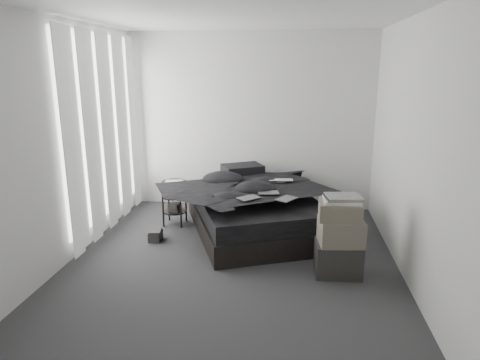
# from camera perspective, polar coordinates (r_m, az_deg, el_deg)

# --- Properties ---
(floor) EXTENTS (3.60, 4.20, 0.01)m
(floor) POSITION_cam_1_polar(r_m,az_deg,el_deg) (4.77, -1.19, -11.23)
(floor) COLOR #303133
(floor) RESTS_ON ground
(ceiling) EXTENTS (3.60, 4.20, 0.01)m
(ceiling) POSITION_cam_1_polar(r_m,az_deg,el_deg) (4.31, -1.39, 21.55)
(ceiling) COLOR white
(ceiling) RESTS_ON ground
(wall_back) EXTENTS (3.60, 0.01, 2.60)m
(wall_back) POSITION_cam_1_polar(r_m,az_deg,el_deg) (6.42, 1.42, 7.72)
(wall_back) COLOR silver
(wall_back) RESTS_ON ground
(wall_front) EXTENTS (3.60, 0.01, 2.60)m
(wall_front) POSITION_cam_1_polar(r_m,az_deg,el_deg) (2.36, -8.61, -5.01)
(wall_front) COLOR silver
(wall_front) RESTS_ON ground
(wall_left) EXTENTS (0.01, 4.20, 2.60)m
(wall_left) POSITION_cam_1_polar(r_m,az_deg,el_deg) (4.94, -22.47, 4.46)
(wall_left) COLOR silver
(wall_left) RESTS_ON ground
(wall_right) EXTENTS (0.01, 4.20, 2.60)m
(wall_right) POSITION_cam_1_polar(r_m,az_deg,el_deg) (4.47, 22.23, 3.49)
(wall_right) COLOR silver
(wall_right) RESTS_ON ground
(window_left) EXTENTS (0.02, 2.00, 2.30)m
(window_left) POSITION_cam_1_polar(r_m,az_deg,el_deg) (5.72, -17.99, 6.63)
(window_left) COLOR white
(window_left) RESTS_ON wall_left
(curtain_left) EXTENTS (0.06, 2.12, 2.48)m
(curtain_left) POSITION_cam_1_polar(r_m,az_deg,el_deg) (5.71, -17.47, 5.95)
(curtain_left) COLOR white
(curtain_left) RESTS_ON wall_left
(bed) EXTENTS (2.09, 2.36, 0.27)m
(bed) POSITION_cam_1_polar(r_m,az_deg,el_deg) (5.63, 2.05, -5.56)
(bed) COLOR black
(bed) RESTS_ON floor
(mattress) EXTENTS (2.02, 2.29, 0.21)m
(mattress) POSITION_cam_1_polar(r_m,az_deg,el_deg) (5.55, 2.08, -3.27)
(mattress) COLOR black
(mattress) RESTS_ON bed
(duvet) EXTENTS (1.95, 2.08, 0.23)m
(duvet) POSITION_cam_1_polar(r_m,az_deg,el_deg) (5.45, 2.24, -1.23)
(duvet) COLOR black
(duvet) RESTS_ON mattress
(pillow_lower) EXTENTS (0.69, 0.59, 0.13)m
(pillow_lower) POSITION_cam_1_polar(r_m,az_deg,el_deg) (6.20, -0.31, 0.32)
(pillow_lower) COLOR black
(pillow_lower) RESTS_ON mattress
(pillow_upper) EXTENTS (0.66, 0.59, 0.12)m
(pillow_upper) POSITION_cam_1_polar(r_m,az_deg,el_deg) (6.16, 0.33, 1.47)
(pillow_upper) COLOR black
(pillow_upper) RESTS_ON pillow_lower
(laptop) EXTENTS (0.32, 0.22, 0.02)m
(laptop) POSITION_cam_1_polar(r_m,az_deg,el_deg) (5.61, 5.51, 0.53)
(laptop) COLOR silver
(laptop) RESTS_ON duvet
(comic_a) EXTENTS (0.29, 0.29, 0.01)m
(comic_a) POSITION_cam_1_polar(r_m,az_deg,el_deg) (4.91, 1.17, -1.59)
(comic_a) COLOR black
(comic_a) RESTS_ON duvet
(comic_b) EXTENTS (0.27, 0.20, 0.01)m
(comic_b) POSITION_cam_1_polar(r_m,az_deg,el_deg) (5.12, 3.82, -0.86)
(comic_b) COLOR black
(comic_b) RESTS_ON duvet
(comic_c) EXTENTS (0.27, 0.30, 0.01)m
(comic_c) POSITION_cam_1_polar(r_m,az_deg,el_deg) (4.90, 6.23, -1.57)
(comic_c) COLOR black
(comic_c) RESTS_ON duvet
(side_stand) EXTENTS (0.34, 0.34, 0.60)m
(side_stand) POSITION_cam_1_polar(r_m,az_deg,el_deg) (5.90, -8.73, -3.07)
(side_stand) COLOR black
(side_stand) RESTS_ON floor
(papers) EXTENTS (0.25, 0.20, 0.01)m
(papers) POSITION_cam_1_polar(r_m,az_deg,el_deg) (5.80, -8.79, -0.23)
(papers) COLOR white
(papers) RESTS_ON side_stand
(floor_books) EXTENTS (0.16, 0.21, 0.14)m
(floor_books) POSITION_cam_1_polar(r_m,az_deg,el_deg) (5.46, -11.22, -7.20)
(floor_books) COLOR black
(floor_books) RESTS_ON floor
(box_lower) EXTENTS (0.48, 0.38, 0.34)m
(box_lower) POSITION_cam_1_polar(r_m,az_deg,el_deg) (4.62, 12.93, -10.14)
(box_lower) COLOR black
(box_lower) RESTS_ON floor
(box_mid) EXTENTS (0.47, 0.39, 0.26)m
(box_mid) POSITION_cam_1_polar(r_m,az_deg,el_deg) (4.50, 13.30, -6.69)
(box_mid) COLOR #635B4E
(box_mid) RESTS_ON box_lower
(box_upper) EXTENTS (0.42, 0.34, 0.18)m
(box_upper) POSITION_cam_1_polar(r_m,az_deg,el_deg) (4.43, 13.19, -3.96)
(box_upper) COLOR #635B4E
(box_upper) RESTS_ON box_mid
(art_book_white) EXTENTS (0.37, 0.30, 0.04)m
(art_book_white) POSITION_cam_1_polar(r_m,az_deg,el_deg) (4.40, 13.40, -2.62)
(art_book_white) COLOR silver
(art_book_white) RESTS_ON box_upper
(art_book_snake) EXTENTS (0.38, 0.32, 0.03)m
(art_book_snake) POSITION_cam_1_polar(r_m,az_deg,el_deg) (4.38, 13.58, -2.24)
(art_book_snake) COLOR silver
(art_book_snake) RESTS_ON art_book_white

